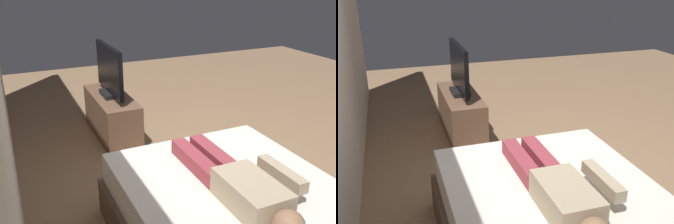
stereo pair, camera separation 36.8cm
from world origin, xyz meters
TOP-DOWN VIEW (x-y plane):
  - ground_plane at (0.00, 0.00)m, footprint 10.00×10.00m
  - person at (-0.81, 0.39)m, footprint 1.26×0.46m
  - remote at (-0.66, -0.01)m, footprint 0.15×0.04m
  - tv_stand at (1.56, 0.55)m, footprint 1.10×0.40m
  - tv at (1.56, 0.55)m, footprint 0.88×0.20m

SIDE VIEW (x-z plane):
  - ground_plane at x=0.00m, z-range 0.00..0.00m
  - tv_stand at x=1.56m, z-range 0.00..0.50m
  - remote at x=-0.66m, z-range 0.54..0.56m
  - person at x=-0.81m, z-range 0.53..0.71m
  - tv at x=1.56m, z-range 0.49..1.08m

